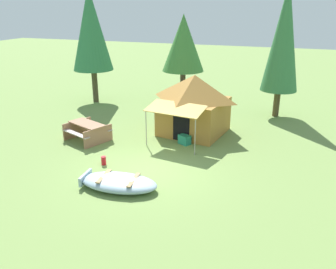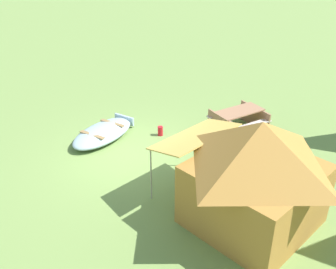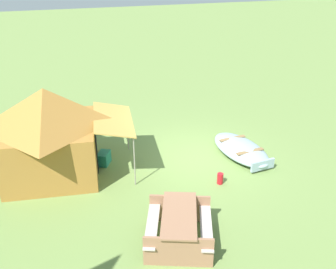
{
  "view_description": "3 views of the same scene",
  "coord_description": "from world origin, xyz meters",
  "views": [
    {
      "loc": [
        4.59,
        -10.52,
        5.59
      ],
      "look_at": [
        0.4,
        1.18,
        0.96
      ],
      "focal_mm": 37.77,
      "sensor_mm": 36.0,
      "label": 1
    },
    {
      "loc": [
        7.45,
        6.95,
        6.18
      ],
      "look_at": [
        -0.32,
        1.12,
        1.0
      ],
      "focal_mm": 40.88,
      "sensor_mm": 36.0,
      "label": 2
    },
    {
      "loc": [
        -9.71,
        4.19,
        5.9
      ],
      "look_at": [
        -0.35,
        0.95,
        1.16
      ],
      "focal_mm": 39.91,
      "sensor_mm": 36.0,
      "label": 3
    }
  ],
  "objects": [
    {
      "name": "fuel_can",
      "position": [
        -1.62,
        -0.19,
        0.16
      ],
      "size": [
        0.23,
        0.23,
        0.32
      ],
      "primitive_type": "cylinder",
      "rotation": [
        0.0,
        0.0,
        5.11
      ],
      "color": "red",
      "rests_on": "ground_plane"
    },
    {
      "name": "beached_rowboat",
      "position": [
        -0.29,
        -1.59,
        0.21
      ],
      "size": [
        2.64,
        1.47,
        0.41
      ],
      "color": "#97B0C0",
      "rests_on": "ground_plane"
    },
    {
      "name": "picnic_table",
      "position": [
        -3.5,
        1.78,
        0.48
      ],
      "size": [
        2.11,
        1.99,
        0.78
      ],
      "color": "#996B4F",
      "rests_on": "ground_plane"
    },
    {
      "name": "cooler_box",
      "position": [
        0.58,
        2.75,
        0.2
      ],
      "size": [
        0.59,
        0.52,
        0.4
      ],
      "primitive_type": "cube",
      "rotation": [
        0.0,
        0.0,
        2.64
      ],
      "color": "#238468",
      "rests_on": "ground_plane"
    },
    {
      "name": "canvas_cabin_tent",
      "position": [
        0.55,
        4.24,
        1.38
      ],
      "size": [
        3.22,
        4.13,
        2.67
      ],
      "color": "#A87332",
      "rests_on": "ground_plane"
    },
    {
      "name": "ground_plane",
      "position": [
        0.0,
        0.0,
        0.0
      ],
      "size": [
        80.0,
        80.0,
        0.0
      ],
      "primitive_type": "plane",
      "color": "olive"
    }
  ]
}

